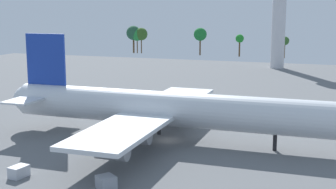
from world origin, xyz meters
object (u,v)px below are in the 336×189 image
cargo_airplane (167,109)px  maintenance_van (124,97)px  cargo_container_fore (106,182)px  cargo_container_aft (19,172)px  control_tower (279,11)px

cargo_airplane → maintenance_van: bearing=125.8°
cargo_container_fore → cargo_container_aft: (-13.93, -0.12, -0.06)m
cargo_airplane → cargo_container_fore: (0.11, -25.19, -4.98)m
cargo_container_fore → cargo_container_aft: size_ratio=1.11×
cargo_container_fore → control_tower: 141.47m
cargo_airplane → cargo_container_fore: 25.68m
maintenance_van → cargo_container_fore: size_ratio=1.59×
maintenance_van → cargo_container_aft: bearing=-80.8°
cargo_container_aft → cargo_airplane: bearing=61.4°
maintenance_van → control_tower: size_ratio=0.14×
maintenance_van → control_tower: bearing=69.8°
cargo_airplane → cargo_container_aft: 29.27m
maintenance_van → cargo_container_aft: maintenance_van is taller
maintenance_van → control_tower: 90.42m
cargo_container_aft → control_tower: control_tower is taller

